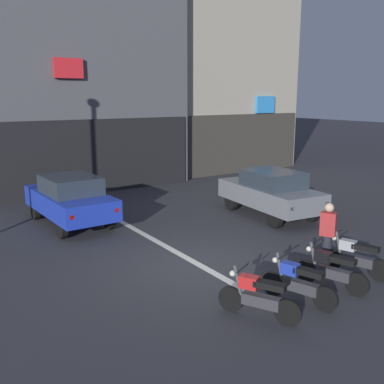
{
  "coord_description": "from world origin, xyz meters",
  "views": [
    {
      "loc": [
        -5.91,
        -8.56,
        4.16
      ],
      "look_at": [
        1.07,
        2.0,
        1.4
      ],
      "focal_mm": 41.18,
      "sensor_mm": 36.0,
      "label": 1
    }
  ],
  "objects_px": {
    "motorcycle_red_row_leftmost": "(258,296)",
    "motorcycle_black_row_centre": "(331,269)",
    "car_blue_crossing_near": "(70,198)",
    "person_by_motorcycles": "(327,236)",
    "car_black_down_street": "(89,161)",
    "motorcycle_silver_row_right_mid": "(355,256)",
    "car_grey_parked_kerbside": "(271,191)",
    "motorcycle_blue_row_left_mid": "(298,282)"
  },
  "relations": [
    {
      "from": "motorcycle_red_row_leftmost",
      "to": "motorcycle_black_row_centre",
      "type": "bearing_deg",
      "value": 2.91
    },
    {
      "from": "motorcycle_black_row_centre",
      "to": "person_by_motorcycles",
      "type": "xyz_separation_m",
      "value": [
        0.82,
        0.81,
        0.4
      ]
    },
    {
      "from": "car_black_down_street",
      "to": "motorcycle_red_row_leftmost",
      "type": "relative_size",
      "value": 2.78
    },
    {
      "from": "car_grey_parked_kerbside",
      "to": "motorcycle_black_row_centre",
      "type": "relative_size",
      "value": 2.64
    },
    {
      "from": "car_grey_parked_kerbside",
      "to": "person_by_motorcycles",
      "type": "distance_m",
      "value": 4.96
    },
    {
      "from": "car_grey_parked_kerbside",
      "to": "car_black_down_street",
      "type": "bearing_deg",
      "value": 104.36
    },
    {
      "from": "motorcycle_blue_row_left_mid",
      "to": "motorcycle_silver_row_right_mid",
      "type": "relative_size",
      "value": 1.0
    },
    {
      "from": "motorcycle_silver_row_right_mid",
      "to": "car_blue_crossing_near",
      "type": "bearing_deg",
      "value": 118.3
    },
    {
      "from": "motorcycle_red_row_leftmost",
      "to": "motorcycle_silver_row_right_mid",
      "type": "xyz_separation_m",
      "value": [
        3.33,
        0.31,
        0.0
      ]
    },
    {
      "from": "car_black_down_street",
      "to": "person_by_motorcycles",
      "type": "xyz_separation_m",
      "value": [
        0.4,
        -14.91,
        -0.03
      ]
    },
    {
      "from": "car_grey_parked_kerbside",
      "to": "motorcycle_silver_row_right_mid",
      "type": "height_order",
      "value": "car_grey_parked_kerbside"
    },
    {
      "from": "car_black_down_street",
      "to": "motorcycle_black_row_centre",
      "type": "height_order",
      "value": "car_black_down_street"
    },
    {
      "from": "car_blue_crossing_near",
      "to": "car_black_down_street",
      "type": "distance_m",
      "value": 8.43
    },
    {
      "from": "person_by_motorcycles",
      "to": "motorcycle_red_row_leftmost",
      "type": "bearing_deg",
      "value": -163.13
    },
    {
      "from": "motorcycle_black_row_centre",
      "to": "person_by_motorcycles",
      "type": "relative_size",
      "value": 0.97
    },
    {
      "from": "car_grey_parked_kerbside",
      "to": "car_blue_crossing_near",
      "type": "bearing_deg",
      "value": 155.36
    },
    {
      "from": "car_black_down_street",
      "to": "motorcycle_silver_row_right_mid",
      "type": "height_order",
      "value": "car_black_down_street"
    },
    {
      "from": "car_blue_crossing_near",
      "to": "car_grey_parked_kerbside",
      "type": "bearing_deg",
      "value": -24.64
    },
    {
      "from": "motorcycle_silver_row_right_mid",
      "to": "person_by_motorcycles",
      "type": "xyz_separation_m",
      "value": [
        -0.29,
        0.61,
        0.4
      ]
    },
    {
      "from": "motorcycle_silver_row_right_mid",
      "to": "motorcycle_blue_row_left_mid",
      "type": "bearing_deg",
      "value": -172.77
    },
    {
      "from": "car_blue_crossing_near",
      "to": "motorcycle_black_row_centre",
      "type": "height_order",
      "value": "car_blue_crossing_near"
    },
    {
      "from": "car_black_down_street",
      "to": "motorcycle_silver_row_right_mid",
      "type": "bearing_deg",
      "value": -87.43
    },
    {
      "from": "car_blue_crossing_near",
      "to": "motorcycle_black_row_centre",
      "type": "xyz_separation_m",
      "value": [
        3.12,
        -8.06,
        -0.43
      ]
    },
    {
      "from": "car_grey_parked_kerbside",
      "to": "motorcycle_red_row_leftmost",
      "type": "relative_size",
      "value": 2.81
    },
    {
      "from": "motorcycle_blue_row_left_mid",
      "to": "person_by_motorcycles",
      "type": "bearing_deg",
      "value": 24.77
    },
    {
      "from": "motorcycle_black_row_centre",
      "to": "motorcycle_silver_row_right_mid",
      "type": "relative_size",
      "value": 1.0
    },
    {
      "from": "motorcycle_silver_row_right_mid",
      "to": "person_by_motorcycles",
      "type": "bearing_deg",
      "value": 115.77
    },
    {
      "from": "car_blue_crossing_near",
      "to": "motorcycle_blue_row_left_mid",
      "type": "relative_size",
      "value": 2.59
    },
    {
      "from": "car_black_down_street",
      "to": "motorcycle_red_row_leftmost",
      "type": "distance_m",
      "value": 16.05
    },
    {
      "from": "car_grey_parked_kerbside",
      "to": "motorcycle_red_row_leftmost",
      "type": "height_order",
      "value": "car_grey_parked_kerbside"
    },
    {
      "from": "car_blue_crossing_near",
      "to": "person_by_motorcycles",
      "type": "relative_size",
      "value": 2.5
    },
    {
      "from": "motorcycle_blue_row_left_mid",
      "to": "person_by_motorcycles",
      "type": "height_order",
      "value": "person_by_motorcycles"
    },
    {
      "from": "motorcycle_black_row_centre",
      "to": "car_blue_crossing_near",
      "type": "bearing_deg",
      "value": 111.17
    },
    {
      "from": "motorcycle_red_row_leftmost",
      "to": "motorcycle_silver_row_right_mid",
      "type": "height_order",
      "value": "same"
    },
    {
      "from": "car_blue_crossing_near",
      "to": "person_by_motorcycles",
      "type": "distance_m",
      "value": 8.26
    },
    {
      "from": "motorcycle_blue_row_left_mid",
      "to": "motorcycle_black_row_centre",
      "type": "height_order",
      "value": "same"
    },
    {
      "from": "car_grey_parked_kerbside",
      "to": "motorcycle_black_row_centre",
      "type": "xyz_separation_m",
      "value": [
        -3.1,
        -5.21,
        -0.43
      ]
    },
    {
      "from": "motorcycle_blue_row_left_mid",
      "to": "car_blue_crossing_near",
      "type": "bearing_deg",
      "value": 103.88
    },
    {
      "from": "motorcycle_red_row_leftmost",
      "to": "motorcycle_black_row_centre",
      "type": "distance_m",
      "value": 2.23
    },
    {
      "from": "motorcycle_blue_row_left_mid",
      "to": "motorcycle_red_row_leftmost",
      "type": "bearing_deg",
      "value": -178.33
    },
    {
      "from": "motorcycle_black_row_centre",
      "to": "motorcycle_silver_row_right_mid",
      "type": "xyz_separation_m",
      "value": [
        1.11,
        0.2,
        0.0
      ]
    },
    {
      "from": "car_blue_crossing_near",
      "to": "motorcycle_silver_row_right_mid",
      "type": "height_order",
      "value": "car_blue_crossing_near"
    }
  ]
}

